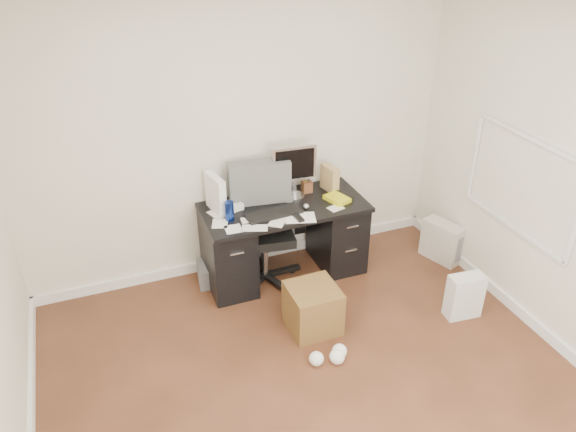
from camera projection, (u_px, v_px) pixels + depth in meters
name	position (u px, v px, depth m)	size (l,w,h in m)	color
ground	(327.00, 406.00, 4.06)	(4.00, 4.00, 0.00)	#422415
room_shell	(340.00, 202.00, 3.27)	(4.02, 4.02, 2.71)	white
desk	(284.00, 238.00, 5.29)	(1.50, 0.70, 0.75)	black
loose_papers	(265.00, 212.00, 5.01)	(1.10, 0.60, 0.00)	white
lcd_monitor	(294.00, 172.00, 5.13)	(0.41, 0.24, 0.52)	#B0B0B5
keyboard	(274.00, 214.00, 4.95)	(0.50, 0.17, 0.03)	black
computer_mouse	(306.00, 206.00, 5.04)	(0.06, 0.06, 0.06)	#B0B0B5
travel_mug	(229.00, 211.00, 4.84)	(0.08, 0.08, 0.18)	navy
white_binder	(216.00, 194.00, 4.95)	(0.14, 0.29, 0.34)	white
magazine_file	(330.00, 178.00, 5.33)	(0.10, 0.21, 0.24)	#A68250
pen_cup	(307.00, 179.00, 5.29)	(0.11, 0.11, 0.27)	brown
yellow_book	(338.00, 198.00, 5.19)	(0.17, 0.22, 0.04)	yellow
paper_remote	(300.00, 217.00, 4.91)	(0.27, 0.21, 0.02)	white
office_chair	(264.00, 228.00, 5.12)	(0.65, 0.65, 1.14)	#4D4F4D
pc_tower	(442.00, 241.00, 5.60)	(0.18, 0.40, 0.40)	#AAA49A
shopping_bag	(464.00, 296.00, 4.84)	(0.30, 0.22, 0.41)	silver
wicker_basket	(313.00, 308.00, 4.70)	(0.41, 0.41, 0.41)	#4F3617
desk_printer	(216.00, 272.00, 5.32)	(0.34, 0.28, 0.20)	slate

